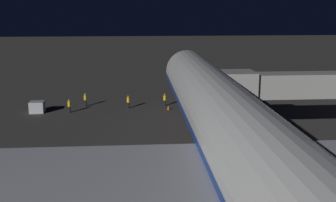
# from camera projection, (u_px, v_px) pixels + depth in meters

# --- Properties ---
(ground_plane) EXTENTS (320.00, 320.00, 0.00)m
(ground_plane) POSITION_uv_depth(u_px,v_px,m) (212.00, 167.00, 35.47)
(ground_plane) COLOR #383533
(airliner_at_gate) EXTENTS (55.42, 66.62, 18.25)m
(airliner_at_gate) POSITION_uv_depth(u_px,v_px,m) (253.00, 158.00, 22.64)
(airliner_at_gate) COLOR silver
(airliner_at_gate) RESTS_ON ground_plane
(jet_bridge) EXTENTS (24.47, 3.40, 7.05)m
(jet_bridge) POSITION_uv_depth(u_px,v_px,m) (322.00, 85.00, 42.98)
(jet_bridge) COLOR #9E9E99
(jet_bridge) RESTS_ON ground_plane
(baggage_container_mid_row) EXTENTS (1.81, 1.53, 1.49)m
(baggage_container_mid_row) POSITION_uv_depth(u_px,v_px,m) (37.00, 107.00, 53.58)
(baggage_container_mid_row) COLOR #B7BABF
(baggage_container_mid_row) RESTS_ON ground_plane
(ground_crew_near_nose_gear) EXTENTS (0.40, 0.40, 1.77)m
(ground_crew_near_nose_gear) POSITION_uv_depth(u_px,v_px,m) (128.00, 101.00, 55.82)
(ground_crew_near_nose_gear) COLOR black
(ground_crew_near_nose_gear) RESTS_ON ground_plane
(ground_crew_marshaller_fwd) EXTENTS (0.40, 0.40, 1.84)m
(ground_crew_marshaller_fwd) POSITION_uv_depth(u_px,v_px,m) (85.00, 99.00, 56.88)
(ground_crew_marshaller_fwd) COLOR black
(ground_crew_marshaller_fwd) RESTS_ON ground_plane
(ground_crew_under_port_wing) EXTENTS (0.40, 0.40, 1.78)m
(ground_crew_under_port_wing) POSITION_uv_depth(u_px,v_px,m) (69.00, 105.00, 53.49)
(ground_crew_under_port_wing) COLOR black
(ground_crew_under_port_wing) RESTS_ON ground_plane
(ground_crew_walking_aft) EXTENTS (0.40, 0.40, 1.75)m
(ground_crew_walking_aft) POSITION_uv_depth(u_px,v_px,m) (165.00, 99.00, 57.15)
(ground_crew_walking_aft) COLOR black
(ground_crew_walking_aft) RESTS_ON ground_plane
(traffic_cone_nose_port) EXTENTS (0.36, 0.36, 0.55)m
(traffic_cone_nose_port) POSITION_uv_depth(u_px,v_px,m) (201.00, 107.00, 55.55)
(traffic_cone_nose_port) COLOR orange
(traffic_cone_nose_port) RESTS_ON ground_plane
(traffic_cone_nose_starboard) EXTENTS (0.36, 0.36, 0.55)m
(traffic_cone_nose_starboard) POSITION_uv_depth(u_px,v_px,m) (168.00, 108.00, 55.23)
(traffic_cone_nose_starboard) COLOR orange
(traffic_cone_nose_starboard) RESTS_ON ground_plane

